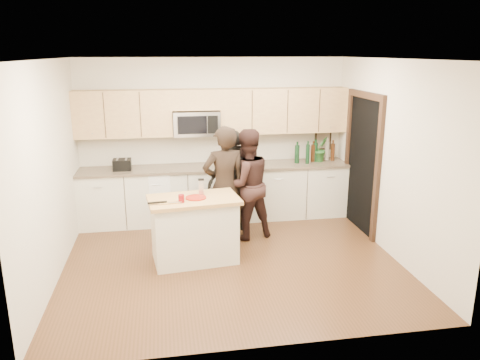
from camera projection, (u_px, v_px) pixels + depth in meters
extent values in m
plane|color=#52301C|center=(232.00, 260.00, 6.47)|extent=(4.50, 4.50, 0.00)
cube|color=beige|center=(214.00, 138.00, 8.01)|extent=(4.50, 0.02, 2.70)
cube|color=beige|center=(264.00, 217.00, 4.21)|extent=(4.50, 0.02, 2.70)
cube|color=beige|center=(50.00, 173.00, 5.75)|extent=(0.02, 4.00, 2.70)
cube|color=beige|center=(392.00, 159.00, 6.47)|extent=(0.02, 4.00, 2.70)
cube|color=white|center=(230.00, 59.00, 5.75)|extent=(4.50, 4.00, 0.02)
cube|color=beige|center=(217.00, 194.00, 7.95)|extent=(4.50, 0.62, 0.90)
cube|color=#705D4A|center=(216.00, 167.00, 7.82)|extent=(4.50, 0.66, 0.04)
cube|color=tan|center=(123.00, 114.00, 7.49)|extent=(1.55, 0.33, 0.75)
cube|color=tan|center=(283.00, 110.00, 7.91)|extent=(2.17, 0.33, 0.75)
cube|color=tan|center=(196.00, 99.00, 7.62)|extent=(0.78, 0.33, 0.33)
cube|color=silver|center=(196.00, 123.00, 7.69)|extent=(0.76, 0.40, 0.40)
cube|color=black|center=(192.00, 125.00, 7.48)|extent=(0.47, 0.01, 0.29)
cube|color=black|center=(213.00, 125.00, 7.54)|extent=(0.17, 0.01, 0.29)
cube|color=black|center=(362.00, 165.00, 7.40)|extent=(0.02, 1.05, 2.10)
cube|color=black|center=(378.00, 174.00, 6.85)|extent=(0.06, 0.10, 2.10)
cube|color=black|center=(347.00, 157.00, 7.94)|extent=(0.06, 0.10, 2.10)
cube|color=black|center=(366.00, 95.00, 7.10)|extent=(0.06, 1.25, 0.10)
cube|color=black|center=(323.00, 139.00, 8.32)|extent=(0.30, 0.03, 0.38)
cube|color=tan|center=(323.00, 139.00, 8.31)|extent=(0.24, 0.00, 0.32)
cube|color=white|center=(160.00, 187.00, 7.44)|extent=(0.34, 0.01, 0.48)
cube|color=white|center=(159.00, 169.00, 7.66)|extent=(0.34, 0.60, 0.01)
cube|color=beige|center=(194.00, 231.00, 6.37)|extent=(1.17, 0.77, 0.85)
cube|color=#B5834B|center=(194.00, 200.00, 6.25)|extent=(1.27, 0.83, 0.05)
cylinder|color=maroon|center=(196.00, 198.00, 6.23)|extent=(0.28, 0.28, 0.02)
cube|color=silver|center=(201.00, 187.00, 6.33)|extent=(0.07, 0.05, 0.20)
cube|color=black|center=(201.00, 179.00, 6.30)|extent=(0.08, 0.06, 0.02)
cylinder|color=maroon|center=(181.00, 199.00, 6.05)|extent=(0.08, 0.08, 0.10)
cube|color=#B5834B|center=(168.00, 202.00, 6.06)|extent=(0.30, 0.22, 0.02)
cube|color=black|center=(157.00, 202.00, 5.98)|extent=(0.25, 0.06, 0.02)
cube|color=silver|center=(175.00, 202.00, 6.00)|extent=(0.18, 0.04, 0.01)
cube|color=black|center=(122.00, 165.00, 7.54)|extent=(0.29, 0.24, 0.18)
cube|color=silver|center=(117.00, 159.00, 7.50)|extent=(0.03, 0.17, 0.00)
cube|color=silver|center=(126.00, 159.00, 7.53)|extent=(0.03, 0.17, 0.00)
cylinder|color=black|center=(297.00, 152.00, 7.97)|extent=(0.08, 0.08, 0.37)
cylinder|color=#361A09|center=(313.00, 151.00, 8.08)|extent=(0.08, 0.08, 0.36)
cylinder|color=tan|center=(309.00, 153.00, 7.99)|extent=(0.07, 0.07, 0.35)
cylinder|color=black|center=(315.00, 151.00, 8.08)|extent=(0.08, 0.08, 0.39)
cylinder|color=#361A09|center=(333.00, 151.00, 8.14)|extent=(0.07, 0.07, 0.37)
cylinder|color=tan|center=(327.00, 149.00, 8.20)|extent=(0.08, 0.08, 0.39)
cylinder|color=black|center=(308.00, 152.00, 7.93)|extent=(0.06, 0.06, 0.39)
imported|color=#296528|center=(321.00, 149.00, 8.09)|extent=(0.29, 0.26, 0.44)
imported|color=black|center=(224.00, 186.00, 6.85)|extent=(0.70, 0.51, 1.78)
imported|color=black|center=(246.00, 184.00, 7.07)|extent=(0.97, 0.84, 1.69)
imported|color=black|center=(235.00, 181.00, 7.36)|extent=(1.03, 0.70, 1.62)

